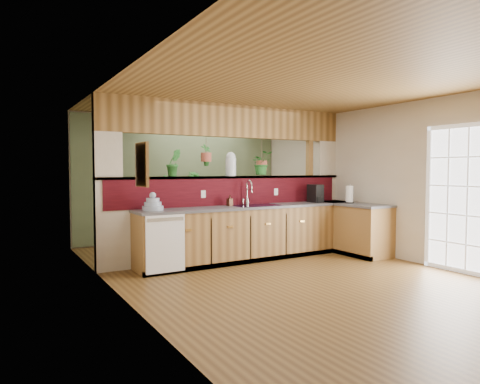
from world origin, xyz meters
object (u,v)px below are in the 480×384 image
soap_dispenser (230,200)px  shelving_console (183,217)px  paper_towel (349,195)px  dish_stack (153,205)px  glass_jar (231,164)px  coffee_maker (316,194)px  faucet (248,191)px

soap_dispenser → shelving_console: 2.19m
soap_dispenser → paper_towel: paper_towel is taller
paper_towel → soap_dispenser: bearing=164.1°
shelving_console → soap_dispenser: bearing=-110.8°
dish_stack → glass_jar: size_ratio=0.76×
glass_jar → shelving_console: glass_jar is taller
coffee_maker → glass_jar: 1.71m
coffee_maker → glass_jar: bearing=169.3°
coffee_maker → glass_jar: glass_jar is taller
dish_stack → paper_towel: size_ratio=0.94×
soap_dispenser → paper_towel: (2.11, -0.60, 0.06)m
dish_stack → coffee_maker: bearing=-0.5°
paper_towel → shelving_console: 3.45m
dish_stack → coffee_maker: (3.08, -0.03, 0.07)m
glass_jar → soap_dispenser: bearing=-123.2°
glass_jar → shelving_console: bearing=92.3°
paper_towel → glass_jar: (-1.96, 0.84, 0.54)m
dish_stack → shelving_console: 2.71m
coffee_maker → paper_towel: paper_towel is taller
coffee_maker → dish_stack: bearing=-177.8°
faucet → coffee_maker: 1.37m
coffee_maker → shelving_console: (-1.65, 2.28, -0.55)m
faucet → soap_dispenser: 0.40m
coffee_maker → paper_towel: (0.39, -0.46, -0.00)m
faucet → glass_jar: (-0.22, 0.22, 0.47)m
coffee_maker → faucet: bearing=176.0°
shelving_console → dish_stack: bearing=-141.3°
shelving_console → faucet: bearing=-100.8°
dish_stack → glass_jar: (1.51, 0.35, 0.61)m
glass_jar → coffee_maker: bearing=-13.4°
dish_stack → soap_dispenser: dish_stack is taller
dish_stack → soap_dispenser: 1.37m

